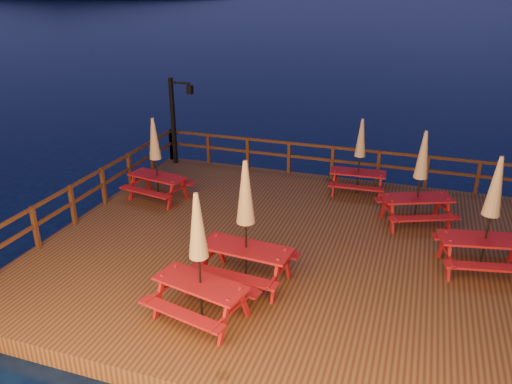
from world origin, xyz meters
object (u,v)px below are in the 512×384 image
at_px(picnic_table_1, 156,158).
at_px(picnic_table_2, 490,214).
at_px(lamp_post, 177,114).
at_px(picnic_table_0, 199,256).

relative_size(picnic_table_1, picnic_table_2, 0.91).
xyz_separation_m(picnic_table_1, picnic_table_2, (8.77, -1.27, 0.13)).
bearing_deg(picnic_table_1, lamp_post, 115.83).
height_order(lamp_post, picnic_table_1, lamp_post).
xyz_separation_m(picnic_table_0, picnic_table_2, (5.19, 3.52, 0.05)).
relative_size(picnic_table_0, picnic_table_1, 1.06).
distance_m(picnic_table_0, picnic_table_1, 5.98).
xyz_separation_m(picnic_table_0, picnic_table_1, (-3.58, 4.78, -0.07)).
xyz_separation_m(lamp_post, picnic_table_1, (0.84, -3.04, -0.52)).
xyz_separation_m(lamp_post, picnic_table_0, (4.42, -7.83, -0.45)).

